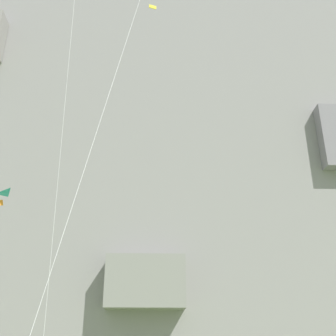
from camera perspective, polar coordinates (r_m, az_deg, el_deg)
The scene contains 1 object.
cliff_face at distance 67.02m, azimuth -2.49°, elevation 5.16°, with size 180.00×26.13×69.22m.
Camera 1 is at (0.73, -1.72, 2.52)m, focal length 44.48 mm.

